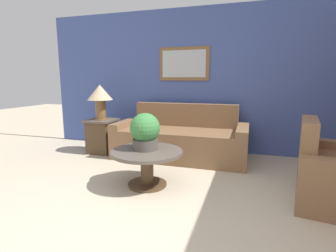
{
  "coord_description": "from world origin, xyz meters",
  "views": [
    {
      "loc": [
        0.69,
        -1.72,
        1.32
      ],
      "look_at": [
        -0.46,
        1.94,
        0.64
      ],
      "focal_mm": 28.0,
      "sensor_mm": 36.0,
      "label": 1
    }
  ],
  "objects_px": {
    "side_table": "(102,136)",
    "table_lamp": "(100,96)",
    "potted_plant_on_table": "(145,131)",
    "couch_main": "(181,140)",
    "coffee_table": "(147,160)"
  },
  "relations": [
    {
      "from": "couch_main",
      "to": "potted_plant_on_table",
      "type": "bearing_deg",
      "value": -95.7
    },
    {
      "from": "couch_main",
      "to": "potted_plant_on_table",
      "type": "xyz_separation_m",
      "value": [
        -0.13,
        -1.27,
        0.39
      ]
    },
    {
      "from": "coffee_table",
      "to": "table_lamp",
      "type": "height_order",
      "value": "table_lamp"
    },
    {
      "from": "potted_plant_on_table",
      "to": "table_lamp",
      "type": "bearing_deg",
      "value": 139.5
    },
    {
      "from": "coffee_table",
      "to": "side_table",
      "type": "xyz_separation_m",
      "value": [
        -1.37,
        1.18,
        -0.02
      ]
    },
    {
      "from": "side_table",
      "to": "potted_plant_on_table",
      "type": "relative_size",
      "value": 1.33
    },
    {
      "from": "couch_main",
      "to": "potted_plant_on_table",
      "type": "relative_size",
      "value": 4.8
    },
    {
      "from": "side_table",
      "to": "table_lamp",
      "type": "bearing_deg",
      "value": -90.0
    },
    {
      "from": "side_table",
      "to": "potted_plant_on_table",
      "type": "distance_m",
      "value": 1.79
    },
    {
      "from": "couch_main",
      "to": "side_table",
      "type": "distance_m",
      "value": 1.46
    },
    {
      "from": "couch_main",
      "to": "table_lamp",
      "type": "relative_size",
      "value": 3.55
    },
    {
      "from": "side_table",
      "to": "table_lamp",
      "type": "distance_m",
      "value": 0.73
    },
    {
      "from": "side_table",
      "to": "potted_plant_on_table",
      "type": "bearing_deg",
      "value": -40.5
    },
    {
      "from": "couch_main",
      "to": "potted_plant_on_table",
      "type": "height_order",
      "value": "potted_plant_on_table"
    },
    {
      "from": "table_lamp",
      "to": "coffee_table",
      "type": "bearing_deg",
      "value": -40.79
    }
  ]
}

